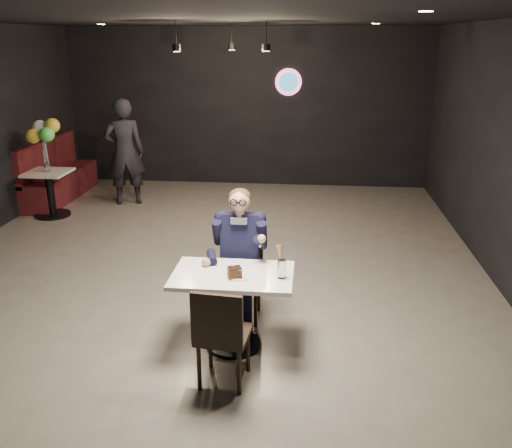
# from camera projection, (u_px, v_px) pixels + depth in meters

# --- Properties ---
(floor) EXTENTS (9.00, 9.00, 0.00)m
(floor) POSITION_uv_depth(u_px,v_px,m) (205.00, 274.00, 6.74)
(floor) COLOR slate
(floor) RESTS_ON ground
(wall_sign) EXTENTS (0.50, 0.06, 0.50)m
(wall_sign) POSITION_uv_depth(u_px,v_px,m) (288.00, 82.00, 10.22)
(wall_sign) COLOR pink
(wall_sign) RESTS_ON floor
(pendant_lights) EXTENTS (1.40, 1.20, 0.36)m
(pendant_lights) POSITION_uv_depth(u_px,v_px,m) (225.00, 31.00, 7.68)
(pendant_lights) COLOR black
(pendant_lights) RESTS_ON floor
(main_table) EXTENTS (1.10, 0.70, 0.75)m
(main_table) POSITION_uv_depth(u_px,v_px,m) (233.00, 310.00, 5.05)
(main_table) COLOR white
(main_table) RESTS_ON floor
(chair_far) EXTENTS (0.42, 0.46, 0.92)m
(chair_far) POSITION_uv_depth(u_px,v_px,m) (241.00, 277.00, 5.54)
(chair_far) COLOR black
(chair_far) RESTS_ON floor
(chair_near) EXTENTS (0.46, 0.50, 0.92)m
(chair_near) POSITION_uv_depth(u_px,v_px,m) (224.00, 333.00, 4.50)
(chair_near) COLOR black
(chair_near) RESTS_ON floor
(seated_man) EXTENTS (0.60, 0.80, 1.44)m
(seated_man) POSITION_uv_depth(u_px,v_px,m) (240.00, 254.00, 5.46)
(seated_man) COLOR black
(seated_man) RESTS_ON floor
(dessert_plate) EXTENTS (0.22, 0.22, 0.01)m
(dessert_plate) POSITION_uv_depth(u_px,v_px,m) (240.00, 276.00, 4.86)
(dessert_plate) COLOR white
(dessert_plate) RESTS_ON main_table
(cake_slice) EXTENTS (0.14, 0.13, 0.08)m
(cake_slice) POSITION_uv_depth(u_px,v_px,m) (235.00, 272.00, 4.82)
(cake_slice) COLOR black
(cake_slice) RESTS_ON dessert_plate
(mint_leaf) EXTENTS (0.06, 0.04, 0.01)m
(mint_leaf) POSITION_uv_depth(u_px,v_px,m) (240.00, 270.00, 4.78)
(mint_leaf) COLOR green
(mint_leaf) RESTS_ON cake_slice
(sundae_glass) EXTENTS (0.08, 0.08, 0.17)m
(sundae_glass) POSITION_uv_depth(u_px,v_px,m) (282.00, 269.00, 4.81)
(sundae_glass) COLOR silver
(sundae_glass) RESTS_ON main_table
(wafer_cone) EXTENTS (0.08, 0.08, 0.13)m
(wafer_cone) POSITION_uv_depth(u_px,v_px,m) (280.00, 253.00, 4.75)
(wafer_cone) COLOR tan
(wafer_cone) RESTS_ON sundae_glass
(booth_bench) EXTENTS (0.54, 2.14, 1.07)m
(booth_bench) POSITION_uv_depth(u_px,v_px,m) (59.00, 170.00, 9.76)
(booth_bench) COLOR #4A130F
(booth_bench) RESTS_ON floor
(side_table) EXTENTS (0.65, 0.65, 0.82)m
(side_table) POSITION_uv_depth(u_px,v_px,m) (50.00, 192.00, 8.83)
(side_table) COLOR white
(side_table) RESTS_ON floor
(balloon_vase) EXTENTS (0.10, 0.10, 0.15)m
(balloon_vase) POSITION_uv_depth(u_px,v_px,m) (47.00, 167.00, 8.70)
(balloon_vase) COLOR silver
(balloon_vase) RESTS_ON side_table
(balloon_bunch) EXTENTS (0.42, 0.42, 0.70)m
(balloon_bunch) POSITION_uv_depth(u_px,v_px,m) (44.00, 140.00, 8.56)
(balloon_bunch) COLOR gold
(balloon_bunch) RESTS_ON balloon_vase
(passerby) EXTENTS (0.77, 0.63, 1.84)m
(passerby) POSITION_uv_depth(u_px,v_px,m) (125.00, 152.00, 9.35)
(passerby) COLOR black
(passerby) RESTS_ON floor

